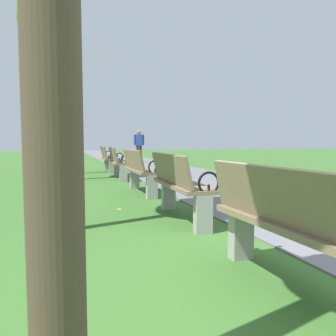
{
  "coord_description": "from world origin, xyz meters",
  "views": [
    {
      "loc": [
        -2.01,
        -1.84,
        1.06
      ],
      "look_at": [
        -0.05,
        4.44,
        0.55
      ],
      "focal_mm": 36.35,
      "sensor_mm": 36.0,
      "label": 1
    }
  ],
  "objects_px": {
    "tree_4": "(58,41)",
    "park_bench_5": "(108,158)",
    "park_bench_1": "(293,225)",
    "park_bench_2": "(179,184)",
    "park_bench_4": "(118,162)",
    "tree_3": "(45,20)",
    "pedestrian_walking": "(139,144)",
    "park_bench_3": "(140,170)"
  },
  "relations": [
    {
      "from": "park_bench_2",
      "to": "park_bench_3",
      "type": "distance_m",
      "value": 2.46
    },
    {
      "from": "park_bench_4",
      "to": "park_bench_5",
      "type": "distance_m",
      "value": 2.29
    },
    {
      "from": "park_bench_4",
      "to": "park_bench_5",
      "type": "bearing_deg",
      "value": 90.0
    },
    {
      "from": "park_bench_1",
      "to": "park_bench_4",
      "type": "distance_m",
      "value": 7.62
    },
    {
      "from": "park_bench_2",
      "to": "tree_4",
      "type": "height_order",
      "value": "tree_4"
    },
    {
      "from": "tree_3",
      "to": "tree_4",
      "type": "distance_m",
      "value": 1.95
    },
    {
      "from": "park_bench_1",
      "to": "park_bench_2",
      "type": "distance_m",
      "value": 2.37
    },
    {
      "from": "park_bench_1",
      "to": "park_bench_4",
      "type": "bearing_deg",
      "value": 90.0
    },
    {
      "from": "park_bench_4",
      "to": "tree_4",
      "type": "distance_m",
      "value": 4.49
    },
    {
      "from": "tree_3",
      "to": "park_bench_1",
      "type": "bearing_deg",
      "value": -76.4
    },
    {
      "from": "park_bench_3",
      "to": "pedestrian_walking",
      "type": "relative_size",
      "value": 0.99
    },
    {
      "from": "park_bench_1",
      "to": "pedestrian_walking",
      "type": "height_order",
      "value": "pedestrian_walking"
    },
    {
      "from": "park_bench_2",
      "to": "park_bench_4",
      "type": "bearing_deg",
      "value": 90.0
    },
    {
      "from": "park_bench_3",
      "to": "pedestrian_walking",
      "type": "bearing_deg",
      "value": 77.61
    },
    {
      "from": "park_bench_3",
      "to": "tree_4",
      "type": "xyz_separation_m",
      "value": [
        -1.56,
        4.72,
        3.74
      ]
    },
    {
      "from": "park_bench_2",
      "to": "pedestrian_walking",
      "type": "bearing_deg",
      "value": 80.0
    },
    {
      "from": "park_bench_4",
      "to": "tree_4",
      "type": "bearing_deg",
      "value": 128.8
    },
    {
      "from": "tree_3",
      "to": "pedestrian_walking",
      "type": "bearing_deg",
      "value": 60.79
    },
    {
      "from": "park_bench_4",
      "to": "park_bench_2",
      "type": "bearing_deg",
      "value": -90.0
    },
    {
      "from": "park_bench_1",
      "to": "tree_4",
      "type": "relative_size",
      "value": 0.32
    },
    {
      "from": "park_bench_2",
      "to": "tree_3",
      "type": "bearing_deg",
      "value": 109.34
    },
    {
      "from": "pedestrian_walking",
      "to": "park_bench_3",
      "type": "bearing_deg",
      "value": -102.39
    },
    {
      "from": "tree_4",
      "to": "park_bench_2",
      "type": "bearing_deg",
      "value": -77.76
    },
    {
      "from": "park_bench_1",
      "to": "park_bench_2",
      "type": "relative_size",
      "value": 1.0
    },
    {
      "from": "park_bench_1",
      "to": "park_bench_4",
      "type": "xyz_separation_m",
      "value": [
        0.0,
        7.62,
        0.0
      ]
    },
    {
      "from": "tree_4",
      "to": "park_bench_5",
      "type": "bearing_deg",
      "value": 12.85
    },
    {
      "from": "park_bench_5",
      "to": "park_bench_2",
      "type": "bearing_deg",
      "value": -90.0
    },
    {
      "from": "park_bench_5",
      "to": "pedestrian_walking",
      "type": "distance_m",
      "value": 5.44
    },
    {
      "from": "tree_3",
      "to": "park_bench_3",
      "type": "bearing_deg",
      "value": -56.57
    },
    {
      "from": "park_bench_3",
      "to": "park_bench_2",
      "type": "bearing_deg",
      "value": -90.0
    },
    {
      "from": "park_bench_2",
      "to": "tree_3",
      "type": "distance_m",
      "value": 6.69
    },
    {
      "from": "park_bench_5",
      "to": "tree_4",
      "type": "height_order",
      "value": "tree_4"
    },
    {
      "from": "park_bench_4",
      "to": "tree_3",
      "type": "relative_size",
      "value": 0.32
    },
    {
      "from": "park_bench_3",
      "to": "park_bench_4",
      "type": "bearing_deg",
      "value": 90.0
    },
    {
      "from": "park_bench_2",
      "to": "pedestrian_walking",
      "type": "xyz_separation_m",
      "value": [
        2.2,
        12.5,
        0.44
      ]
    },
    {
      "from": "park_bench_5",
      "to": "park_bench_1",
      "type": "bearing_deg",
      "value": -90.0
    },
    {
      "from": "park_bench_4",
      "to": "tree_4",
      "type": "xyz_separation_m",
      "value": [
        -1.56,
        1.94,
        3.74
      ]
    },
    {
      "from": "park_bench_1",
      "to": "tree_4",
      "type": "height_order",
      "value": "tree_4"
    },
    {
      "from": "park_bench_1",
      "to": "park_bench_4",
      "type": "relative_size",
      "value": 1.0
    },
    {
      "from": "park_bench_2",
      "to": "park_bench_5",
      "type": "xyz_separation_m",
      "value": [
        -0.0,
        7.54,
        0.0
      ]
    },
    {
      "from": "park_bench_3",
      "to": "park_bench_4",
      "type": "relative_size",
      "value": 0.99
    },
    {
      "from": "tree_4",
      "to": "park_bench_4",
      "type": "bearing_deg",
      "value": -51.2
    }
  ]
}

